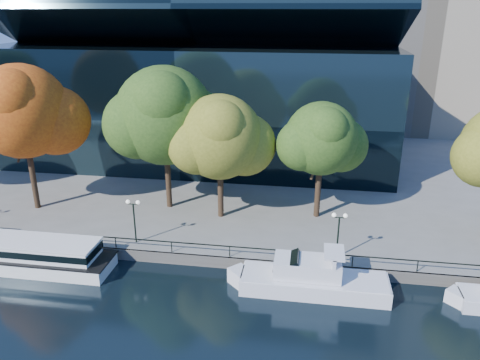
% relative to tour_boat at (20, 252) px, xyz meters
% --- Properties ---
extents(ground, '(160.00, 160.00, 0.00)m').
position_rel_tour_boat_xyz_m(ground, '(12.37, -0.62, -1.33)').
color(ground, black).
rests_on(ground, ground).
extents(promenade, '(90.00, 67.08, 1.00)m').
position_rel_tour_boat_xyz_m(promenade, '(12.37, 35.75, -0.83)').
color(promenade, slate).
rests_on(promenade, ground).
extents(railing, '(88.20, 0.08, 0.99)m').
position_rel_tour_boat_xyz_m(railing, '(12.37, 2.63, 0.61)').
color(railing, black).
rests_on(railing, promenade).
extents(convention_building, '(50.00, 24.57, 21.43)m').
position_rel_tour_boat_xyz_m(convention_building, '(8.37, 31.16, 7.18)').
color(convention_building, black).
rests_on(convention_building, ground).
extents(tour_boat, '(16.46, 3.67, 3.12)m').
position_rel_tour_boat_xyz_m(tour_boat, '(0.00, 0.00, 0.00)').
color(tour_boat, white).
rests_on(tour_boat, ground).
extents(cruiser_near, '(12.41, 3.20, 3.60)m').
position_rel_tour_boat_xyz_m(cruiser_near, '(23.88, 0.12, -0.21)').
color(cruiser_near, white).
rests_on(cruiser_near, ground).
extents(tree_1, '(11.40, 9.35, 14.65)m').
position_rel_tour_boat_xyz_m(tree_1, '(-3.91, 9.46, 9.57)').
color(tree_1, black).
rests_on(tree_1, promenade).
extents(tree_2, '(12.07, 9.90, 14.44)m').
position_rel_tour_boat_xyz_m(tree_2, '(9.54, 11.86, 9.08)').
color(tree_2, black).
rests_on(tree_2, promenade).
extents(tree_3, '(10.03, 8.23, 12.13)m').
position_rel_tour_boat_xyz_m(tree_3, '(15.26, 10.38, 7.61)').
color(tree_3, black).
rests_on(tree_3, promenade).
extents(tree_4, '(8.67, 7.11, 11.44)m').
position_rel_tour_boat_xyz_m(tree_4, '(24.64, 11.83, 7.49)').
color(tree_4, black).
rests_on(tree_4, promenade).
extents(lamp_1, '(1.26, 0.36, 4.03)m').
position_rel_tour_boat_xyz_m(lamp_1, '(8.72, 3.88, 2.65)').
color(lamp_1, black).
rests_on(lamp_1, promenade).
extents(lamp_2, '(1.26, 0.36, 4.03)m').
position_rel_tour_boat_xyz_m(lamp_2, '(26.17, 3.88, 2.65)').
color(lamp_2, black).
rests_on(lamp_2, promenade).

